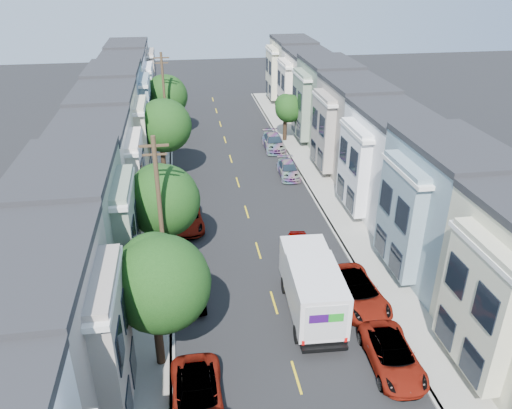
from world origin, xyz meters
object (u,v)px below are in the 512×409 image
at_px(tree_e, 165,96).
at_px(lead_sedan, 299,248).
at_px(parked_left_d, 186,217).
at_px(tree_b, 159,284).
at_px(tree_d, 164,126).
at_px(tree_c, 162,201).
at_px(tree_far_r, 288,109).
at_px(utility_pole_near, 161,219).
at_px(parked_right_c, 288,170).
at_px(fedex_truck, 312,286).
at_px(parked_left_b, 197,397).
at_px(parked_right_a, 393,356).
at_px(parked_right_d, 274,142).
at_px(parked_left_c, 191,291).
at_px(parked_right_b, 358,292).
at_px(utility_pole_far, 165,102).

height_order(tree_e, lead_sedan, tree_e).
bearing_deg(parked_left_d, tree_b, -98.66).
bearing_deg(tree_d, tree_e, 90.00).
bearing_deg(tree_d, tree_c, -90.00).
xyz_separation_m(tree_far_r, parked_left_d, (-11.79, -18.20, -2.94)).
xyz_separation_m(utility_pole_near, parked_right_c, (11.20, 16.78, -4.50)).
bearing_deg(lead_sedan, parked_left_d, 151.90).
distance_m(tree_e, fedex_truck, 34.19).
relative_size(parked_left_b, parked_right_a, 1.03).
relative_size(tree_c, parked_right_d, 1.45).
distance_m(parked_left_b, parked_right_c, 27.72).
bearing_deg(parked_right_a, parked_left_b, -171.21).
height_order(utility_pole_near, parked_right_c, utility_pole_near).
xyz_separation_m(parked_left_c, parked_left_d, (0.00, 9.35, 0.08)).
height_order(tree_b, fedex_truck, tree_b).
height_order(utility_pole_near, lead_sedan, utility_pole_near).
height_order(parked_left_c, parked_right_b, parked_right_b).
bearing_deg(fedex_truck, tree_d, 114.74).
bearing_deg(utility_pole_near, parked_right_d, 65.27).
bearing_deg(parked_right_d, tree_d, -146.27).
bearing_deg(lead_sedan, parked_left_c, -145.31).
height_order(tree_far_r, parked_right_a, tree_far_r).
xyz_separation_m(lead_sedan, parked_left_d, (-7.58, 5.60, 0.08)).
xyz_separation_m(tree_b, utility_pole_near, (0.00, 6.04, 0.24)).
distance_m(tree_c, utility_pole_far, 23.24).
height_order(tree_c, parked_right_d, tree_c).
bearing_deg(utility_pole_far, tree_b, -90.00).
xyz_separation_m(fedex_truck, parked_right_b, (2.97, 0.46, -1.12)).
xyz_separation_m(tree_b, parked_left_b, (1.40, -3.11, -4.20)).
xyz_separation_m(tree_e, utility_pole_near, (0.00, -29.84, 0.39)).
xyz_separation_m(utility_pole_near, parked_left_b, (1.40, -9.15, -4.44)).
bearing_deg(parked_right_b, parked_left_d, 127.49).
relative_size(parked_left_b, parked_right_b, 0.92).
bearing_deg(parked_left_d, tree_e, 90.63).
relative_size(parked_left_d, parked_right_b, 0.96).
height_order(fedex_truck, parked_right_d, fedex_truck).
xyz_separation_m(tree_b, tree_c, (-0.00, 8.80, 0.06)).
xyz_separation_m(tree_far_r, parked_right_a, (-1.99, -34.65, -2.99)).
bearing_deg(tree_d, parked_right_d, 32.14).
bearing_deg(lead_sedan, tree_d, 130.21).
bearing_deg(tree_far_r, tree_d, -144.70).
bearing_deg(parked_left_c, tree_far_r, 61.78).
bearing_deg(tree_far_r, tree_c, -118.95).
relative_size(tree_e, utility_pole_near, 0.71).
bearing_deg(utility_pole_far, tree_c, -90.00).
distance_m(tree_b, tree_far_r, 35.25).
relative_size(tree_far_r, parked_right_c, 1.22).
distance_m(utility_pole_near, parked_left_d, 9.60).
bearing_deg(parked_right_c, fedex_truck, -96.16).
height_order(tree_e, parked_left_c, tree_e).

